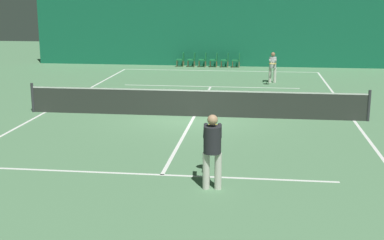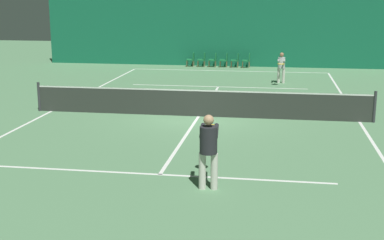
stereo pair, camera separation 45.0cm
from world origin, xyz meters
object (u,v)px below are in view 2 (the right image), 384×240
(courtside_chair_0, at_px, (192,58))
(courtside_chair_5, at_px, (247,59))
(courtside_chair_3, at_px, (225,59))
(tennis_net, at_px, (199,102))
(player_near, at_px, (209,146))
(courtside_chair_2, at_px, (214,59))
(player_far, at_px, (281,65))
(courtside_chair_1, at_px, (203,59))
(courtside_chair_4, at_px, (236,59))

(courtside_chair_0, height_order, courtside_chair_5, same)
(courtside_chair_0, distance_m, courtside_chair_3, 2.01)
(tennis_net, height_order, courtside_chair_3, tennis_net)
(player_near, xyz_separation_m, courtside_chair_2, (-2.33, 20.64, -0.49))
(courtside_chair_3, bearing_deg, player_far, 30.60)
(courtside_chair_0, relative_size, courtside_chair_5, 1.00)
(tennis_net, xyz_separation_m, courtside_chair_1, (-1.74, 13.50, -0.03))
(player_near, xyz_separation_m, courtside_chair_0, (-3.66, 20.64, -0.49))
(courtside_chair_2, bearing_deg, courtside_chair_3, 90.00)
(tennis_net, distance_m, courtside_chair_4, 13.50)
(tennis_net, height_order, courtside_chair_5, tennis_net)
(player_near, xyz_separation_m, courtside_chair_5, (-0.32, 20.64, -0.49))
(tennis_net, distance_m, courtside_chair_0, 13.71)
(tennis_net, xyz_separation_m, courtside_chair_4, (0.27, 13.50, -0.03))
(courtside_chair_4, bearing_deg, player_far, 25.23)
(courtside_chair_0, height_order, courtside_chair_1, same)
(courtside_chair_3, height_order, courtside_chair_5, same)
(courtside_chair_1, distance_m, courtside_chair_5, 2.68)
(player_near, distance_m, courtside_chair_1, 20.86)
(player_far, distance_m, courtside_chair_3, 6.48)
(player_far, relative_size, courtside_chair_2, 1.77)
(courtside_chair_0, distance_m, courtside_chair_4, 2.68)
(courtside_chair_3, height_order, courtside_chair_4, same)
(courtside_chair_3, relative_size, courtside_chair_4, 1.00)
(player_far, relative_size, courtside_chair_1, 1.77)
(courtside_chair_5, bearing_deg, courtside_chair_1, -90.00)
(player_far, relative_size, courtside_chair_0, 1.77)
(player_near, xyz_separation_m, player_far, (1.63, 15.07, -0.11))
(tennis_net, relative_size, courtside_chair_3, 14.29)
(courtside_chair_0, bearing_deg, player_far, 43.59)
(player_far, xyz_separation_m, courtside_chair_2, (-3.96, 5.57, -0.38))
(courtside_chair_0, xyz_separation_m, courtside_chair_1, (0.67, 0.00, 0.00))
(player_far, height_order, courtside_chair_0, player_far)
(player_far, distance_m, courtside_chair_1, 7.25)
(courtside_chair_4, bearing_deg, courtside_chair_3, -90.00)
(player_near, relative_size, courtside_chair_1, 1.99)
(courtside_chair_2, height_order, courtside_chair_3, same)
(courtside_chair_0, xyz_separation_m, courtside_chair_2, (1.34, 0.00, 0.00))
(player_near, height_order, courtside_chair_3, player_near)
(courtside_chair_1, relative_size, courtside_chair_5, 1.00)
(player_far, bearing_deg, courtside_chair_3, -147.55)
(player_far, bearing_deg, tennis_net, -18.17)
(player_far, height_order, courtside_chair_3, player_far)
(courtside_chair_1, bearing_deg, player_far, 39.75)
(courtside_chair_3, bearing_deg, courtside_chair_2, -90.00)
(courtside_chair_0, xyz_separation_m, courtside_chair_5, (3.34, 0.00, 0.00))
(player_near, distance_m, player_far, 15.16)
(courtside_chair_1, bearing_deg, courtside_chair_5, 90.00)
(player_far, xyz_separation_m, courtside_chair_5, (-1.95, 5.57, -0.38))
(courtside_chair_0, relative_size, courtside_chair_2, 1.00)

